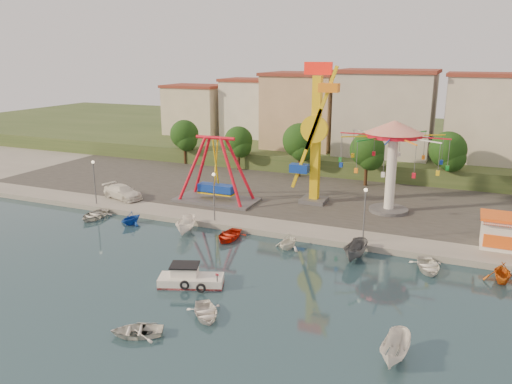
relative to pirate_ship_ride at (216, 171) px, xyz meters
The scene contains 34 objects.
ground 23.05m from the pirate_ship_ride, 60.27° to the right, with size 200.00×200.00×0.00m, color #152F39.
quay_deck 44.00m from the pirate_ship_ride, 75.16° to the left, with size 200.00×100.00×0.60m, color #9E998E.
asphalt_pad 15.73m from the pirate_ship_ride, 42.69° to the left, with size 90.00×28.00×0.01m, color #4C4944.
hill_terrace 48.75m from the pirate_ship_ride, 76.67° to the left, with size 200.00×60.00×3.00m, color #384C26.
pirate_ship_ride is the anchor object (origin of this frame).
kamikaze_tower 12.66m from the pirate_ship_ride, 19.44° to the left, with size 4.32×3.10×16.50m.
wave_swinger 20.73m from the pirate_ship_ride, 11.11° to the left, with size 11.60×11.60×10.40m.
booth_left 32.23m from the pirate_ship_ride, ahead, with size 5.40×3.78×3.08m.
lamp_post_0 14.46m from the pirate_ship_ride, 152.51° to the right, with size 0.14×0.14×5.00m, color #59595E.
lamp_post_1 7.50m from the pirate_ship_ride, 64.15° to the right, with size 0.14×0.14×5.00m, color #59595E.
lamp_post_2 20.38m from the pirate_ship_ride, 19.08° to the right, with size 0.14×0.14×5.00m, color #59595E.
tree_0 22.80m from the pirate_ship_ride, 130.46° to the left, with size 4.60×4.60×7.19m.
tree_1 17.29m from the pirate_ship_ride, 106.07° to the left, with size 4.35×4.35×6.80m.
tree_2 17.05m from the pirate_ship_ride, 72.10° to the left, with size 5.02×5.02×7.85m.
tree_3 21.20m from the pirate_ship_ride, 44.03° to the left, with size 4.68×4.68×7.32m.
tree_4 30.84m from the pirate_ship_ride, 35.07° to the left, with size 4.86×4.86×7.60m.
building_0 34.77m from the pirate_ship_ride, 129.98° to the left, with size 9.26×9.53×11.87m, color beige.
building_1 33.43m from the pirate_ship_ride, 107.66° to the left, with size 12.33×9.01×8.63m, color silver.
building_2 32.73m from the pirate_ship_ride, 84.63° to the left, with size 11.95×9.28×11.23m, color tan.
building_3 33.81m from the pirate_ship_ride, 60.01° to the left, with size 12.59×10.50×9.20m, color beige.
building_4 44.58m from the pirate_ship_ride, 47.06° to the left, with size 10.75×9.23×9.24m, color beige.
cabin_motorboat 22.19m from the pirate_ship_ride, 68.16° to the right, with size 5.47×3.62×1.80m.
rowboat_a 27.27m from the pirate_ship_ride, 64.17° to the right, with size 2.45×3.43×0.71m, color white.
rowboat_b 29.77m from the pirate_ship_ride, 72.74° to the right, with size 2.47×3.45×0.72m, color silver.
skiff 34.97m from the pirate_ship_ride, 44.55° to the right, with size 1.51×4.01×1.55m, color white.
van 12.18m from the pirate_ship_ride, 162.51° to the right, with size 2.34×5.75×1.67m, color white.
moored_boat_0 14.90m from the pirate_ship_ride, 136.70° to the right, with size 2.92×4.09×0.85m, color beige.
moored_boat_1 11.81m from the pirate_ship_ride, 118.69° to the right, with size 2.38×2.76×1.45m, color #1547B8.
moored_boat_2 10.60m from the pirate_ship_ride, 80.94° to the right, with size 1.59×4.24×1.64m, color white.
moored_boat_3 12.43m from the pirate_ship_ride, 56.75° to the right, with size 2.84×3.98×0.82m, color red.
moored_boat_4 16.53m from the pirate_ship_ride, 37.65° to the right, with size 2.45×2.83×1.49m, color white.
moored_boat_5 21.90m from the pirate_ship_ride, 27.11° to the right, with size 1.60×4.26×1.64m, color slate.
moored_boat_6 27.60m from the pirate_ship_ride, 21.14° to the right, with size 2.77×3.88×0.80m, color white.
moored_boat_7 32.87m from the pirate_ship_ride, 17.54° to the right, with size 2.73×3.16×1.66m, color #CF5A12.
Camera 1 is at (16.19, -32.25, 17.82)m, focal length 35.00 mm.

